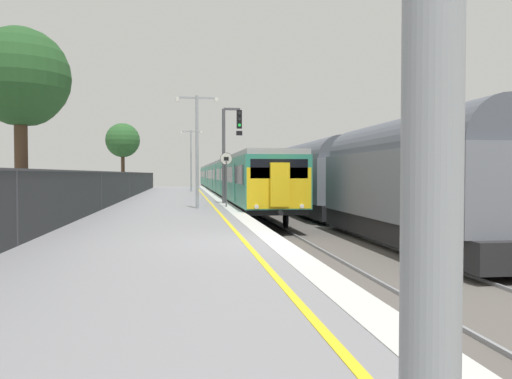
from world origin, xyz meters
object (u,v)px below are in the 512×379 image
Objects in this scene: commuter_train_at_platform at (224,177)px; platform_lamp_far at (191,155)px; freight_train_adjacent_track at (290,176)px; speed_limit_sign at (226,172)px; signal_gantry at (229,144)px; platform_lamp_mid at (197,141)px; background_tree_left at (22,82)px; background_tree_centre at (122,141)px.

commuter_train_at_platform is 5.54m from platform_lamp_far.
freight_train_adjacent_track is 20.51× the size of speed_limit_sign.
platform_lamp_mid is at bearing -115.08° from signal_gantry.
freight_train_adjacent_track is 11.88m from platform_lamp_far.
background_tree_left is 27.19m from background_tree_centre.
freight_train_adjacent_track is at bearing -73.11° from commuter_train_at_platform.
signal_gantry is 4.24m from platform_lamp_mid.
background_tree_centre is at bearing -155.63° from platform_lamp_far.
background_tree_left is at bearing -122.22° from freight_train_adjacent_track.
background_tree_left is (-5.70, -29.81, 1.26)m from platform_lamp_far.
commuter_train_at_platform is 27.29m from platform_lamp_mid.
speed_limit_sign is 0.45× the size of background_tree_centre.
background_tree_centre is (-5.78, -2.62, 1.07)m from platform_lamp_far.
background_tree_left reaches higher than platform_lamp_far.
background_tree_centre is (-7.21, 19.56, 2.67)m from speed_limit_sign.
commuter_train_at_platform reaches higher than speed_limit_sign.
background_tree_left is at bearing -100.83° from platform_lamp_far.
speed_limit_sign is 0.42× the size of background_tree_left.
signal_gantry reaches higher than freight_train_adjacent_track.
signal_gantry is (-1.48, -23.19, 1.96)m from commuter_train_at_platform.
platform_lamp_far is at bearing 79.17° from background_tree_left.
freight_train_adjacent_track is 14.91m from background_tree_centre.
speed_limit_sign is 10.83m from background_tree_left.
signal_gantry reaches higher than commuter_train_at_platform.
background_tree_centre reaches higher than freight_train_adjacent_track.
platform_lamp_mid is at bearing -74.21° from background_tree_centre.
background_tree_left reaches higher than speed_limit_sign.
commuter_train_at_platform is at bearing 86.35° from signal_gantry.
speed_limit_sign is 0.50× the size of platform_lamp_mid.
freight_train_adjacent_track is 11.54m from signal_gantry.
commuter_train_at_platform is 23.21× the size of speed_limit_sign.
commuter_train_at_platform is 11.70× the size of platform_lamp_mid.
platform_lamp_mid is 0.89× the size of background_tree_centre.
freight_train_adjacent_track is at bearing -26.78° from background_tree_centre.
platform_lamp_mid is (-3.28, -27.03, 1.85)m from commuter_train_at_platform.
background_tree_centre is (-7.57, 16.59, 1.12)m from signal_gantry.
platform_lamp_mid is (-1.43, -0.87, 1.43)m from speed_limit_sign.
platform_lamp_mid is 0.94× the size of platform_lamp_far.
signal_gantry is 19.29m from platform_lamp_far.
background_tree_centre reaches higher than platform_lamp_mid.
platform_lamp_mid is 0.84× the size of background_tree_left.
freight_train_adjacent_track is at bearing 57.78° from background_tree_left.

